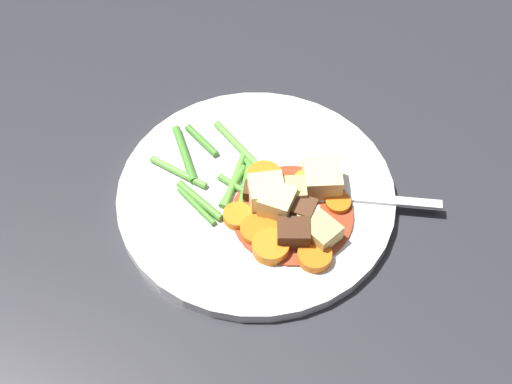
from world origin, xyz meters
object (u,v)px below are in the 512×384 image
at_px(carrot_slice_6, 315,256).
at_px(potato_chunk_2, 322,233).
at_px(carrot_slice_2, 265,177).
at_px(carrot_slice_4, 307,185).
at_px(potato_chunk_4, 322,179).
at_px(carrot_slice_1, 271,247).
at_px(fork, 348,197).
at_px(potato_chunk_0, 267,194).
at_px(potato_chunk_3, 291,194).
at_px(carrot_slice_7, 257,231).
at_px(potato_chunk_1, 309,222).
at_px(carrot_slice_3, 241,218).
at_px(meat_chunk_0, 299,211).
at_px(meat_chunk_1, 255,193).
at_px(dinner_plate, 256,196).
at_px(meat_chunk_2, 293,234).
at_px(carrot_slice_0, 338,203).
at_px(potato_chunk_5, 277,205).
at_px(carrot_slice_5, 280,226).

height_order(carrot_slice_6, potato_chunk_2, potato_chunk_2).
bearing_deg(carrot_slice_6, carrot_slice_2, 143.85).
xyz_separation_m(carrot_slice_4, potato_chunk_2, (0.04, -0.05, 0.00)).
bearing_deg(potato_chunk_2, potato_chunk_4, 115.07).
bearing_deg(carrot_slice_6, carrot_slice_1, -165.28).
height_order(carrot_slice_1, fork, carrot_slice_1).
bearing_deg(carrot_slice_2, potato_chunk_4, 18.39).
relative_size(potato_chunk_0, potato_chunk_4, 0.90).
relative_size(potato_chunk_2, fork, 0.18).
bearing_deg(potato_chunk_0, potato_chunk_3, 34.18).
bearing_deg(carrot_slice_7, potato_chunk_1, 34.86).
distance_m(carrot_slice_3, meat_chunk_0, 0.06).
height_order(potato_chunk_4, meat_chunk_1, potato_chunk_4).
xyz_separation_m(carrot_slice_3, potato_chunk_2, (0.08, 0.02, 0.01)).
relative_size(dinner_plate, meat_chunk_2, 9.11).
bearing_deg(fork, potato_chunk_4, -178.39).
bearing_deg(carrot_slice_7, potato_chunk_3, 76.97).
distance_m(meat_chunk_0, meat_chunk_1, 0.05).
height_order(carrot_slice_4, potato_chunk_0, potato_chunk_0).
relative_size(carrot_slice_4, carrot_slice_6, 0.93).
height_order(carrot_slice_4, potato_chunk_2, potato_chunk_2).
height_order(potato_chunk_0, meat_chunk_0, potato_chunk_0).
distance_m(carrot_slice_0, potato_chunk_1, 0.04).
bearing_deg(carrot_slice_6, potato_chunk_3, 135.62).
relative_size(potato_chunk_4, meat_chunk_2, 1.23).
bearing_deg(potato_chunk_2, meat_chunk_0, 157.28).
bearing_deg(carrot_slice_0, potato_chunk_3, -157.26).
bearing_deg(potato_chunk_5, potato_chunk_0, 157.25).
relative_size(potato_chunk_4, potato_chunk_5, 1.15).
xyz_separation_m(carrot_slice_4, potato_chunk_0, (-0.03, -0.04, 0.01)).
relative_size(carrot_slice_5, potato_chunk_1, 1.18).
relative_size(carrot_slice_1, meat_chunk_2, 1.16).
bearing_deg(meat_chunk_1, dinner_plate, 109.89).
xyz_separation_m(dinner_plate, meat_chunk_0, (0.05, -0.01, 0.02)).
height_order(carrot_slice_3, fork, carrot_slice_3).
distance_m(potato_chunk_2, meat_chunk_0, 0.03).
bearing_deg(fork, carrot_slice_4, -167.44).
relative_size(potato_chunk_1, meat_chunk_1, 1.42).
height_order(potato_chunk_1, fork, potato_chunk_1).
height_order(carrot_slice_3, meat_chunk_0, meat_chunk_0).
distance_m(carrot_slice_3, potato_chunk_4, 0.09).
relative_size(dinner_plate, potato_chunk_3, 9.48).
bearing_deg(carrot_slice_3, carrot_slice_7, -16.08).
relative_size(meat_chunk_1, meat_chunk_2, 0.58).
bearing_deg(fork, carrot_slice_1, -113.15).
relative_size(carrot_slice_0, potato_chunk_0, 0.74).
bearing_deg(carrot_slice_4, carrot_slice_3, -121.36).
relative_size(carrot_slice_5, potato_chunk_4, 0.79).
bearing_deg(potato_chunk_1, meat_chunk_0, 152.27).
distance_m(carrot_slice_2, meat_chunk_0, 0.06).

